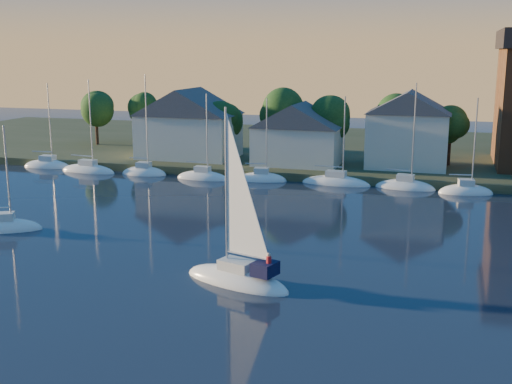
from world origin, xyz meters
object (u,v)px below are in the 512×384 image
at_px(clubhouse_centre, 298,133).
at_px(hero_sailboat, 238,276).
at_px(clubhouse_east, 408,128).
at_px(clubhouse_west, 189,122).
at_px(drifting_sailboat_left, 4,230).

distance_m(clubhouse_centre, hero_sailboat, 43.19).
height_order(clubhouse_centre, clubhouse_east, clubhouse_east).
bearing_deg(clubhouse_centre, clubhouse_west, 176.42).
height_order(hero_sailboat, drifting_sailboat_left, hero_sailboat).
distance_m(clubhouse_west, clubhouse_east, 30.02).
height_order(clubhouse_centre, drifting_sailboat_left, drifting_sailboat_left).
relative_size(clubhouse_centre, hero_sailboat, 0.88).
distance_m(clubhouse_west, clubhouse_centre, 16.05).
bearing_deg(clubhouse_centre, clubhouse_east, 8.13).
bearing_deg(clubhouse_east, hero_sailboat, -100.33).
height_order(clubhouse_west, clubhouse_centre, clubhouse_west).
relative_size(clubhouse_west, drifting_sailboat_left, 1.30).
distance_m(clubhouse_centre, drifting_sailboat_left, 40.75).
bearing_deg(clubhouse_east, clubhouse_west, -178.09).
bearing_deg(drifting_sailboat_left, clubhouse_east, 21.83).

